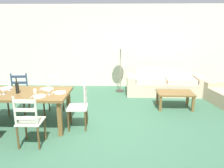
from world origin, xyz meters
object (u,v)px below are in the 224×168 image
at_px(dining_chair_far_left, 19,94).
at_px(coffee_cup_primary, 35,91).
at_px(wine_bottle, 17,88).
at_px(couch, 164,84).
at_px(standing_lamp, 120,47).
at_px(dining_chair_far_right, 54,94).
at_px(wine_glass_far_left, 9,85).
at_px(dining_chair_near_right, 29,121).
at_px(coffee_table, 175,95).
at_px(dining_table, 23,97).
at_px(dining_chair_head_east, 80,106).
at_px(wine_glass_near_left, 3,89).
at_px(wine_glass_near_right, 49,89).

bearing_deg(dining_chair_far_left, coffee_cup_primary, -47.43).
bearing_deg(wine_bottle, couch, 35.51).
bearing_deg(standing_lamp, coffee_cup_primary, -123.01).
bearing_deg(dining_chair_far_right, standing_lamp, 49.27).
distance_m(wine_bottle, wine_glass_far_left, 0.32).
distance_m(dining_chair_near_right, standing_lamp, 3.82).
bearing_deg(coffee_cup_primary, coffee_table, 21.77).
bearing_deg(dining_table, dining_chair_head_east, -0.50).
relative_size(dining_chair_far_right, coffee_table, 1.07).
xyz_separation_m(dining_chair_far_left, wine_glass_near_left, (0.11, -0.84, 0.38)).
relative_size(wine_glass_near_left, coffee_cup_primary, 1.79).
relative_size(dining_chair_near_right, dining_chair_far_left, 1.00).
bearing_deg(dining_chair_far_right, coffee_table, 8.37).
height_order(dining_table, wine_bottle, wine_bottle).
bearing_deg(dining_chair_far_right, coffee_cup_primary, -99.43).
bearing_deg(dining_chair_near_right, coffee_table, 33.27).
relative_size(dining_table, wine_glass_far_left, 11.80).
bearing_deg(wine_glass_near_left, dining_table, 22.66).
height_order(dining_chair_head_east, coffee_table, dining_chair_head_east).
relative_size(wine_bottle, wine_glass_near_left, 1.96).
xyz_separation_m(dining_chair_head_east, wine_glass_far_left, (-1.50, 0.15, 0.38)).
bearing_deg(standing_lamp, dining_chair_near_right, -115.25).
bearing_deg(wine_bottle, dining_chair_far_right, 58.03).
height_order(dining_chair_near_right, wine_glass_near_right, dining_chair_near_right).
bearing_deg(dining_chair_near_right, standing_lamp, 64.75).
bearing_deg(couch, coffee_cup_primary, -141.29).
relative_size(dining_chair_far_right, wine_glass_near_right, 5.96).
xyz_separation_m(dining_chair_head_east, coffee_cup_primary, (-0.89, -0.05, 0.32)).
bearing_deg(dining_table, standing_lamp, 52.20).
distance_m(dining_table, wine_bottle, 0.22).
bearing_deg(couch, dining_chair_near_right, -132.78).
bearing_deg(coffee_table, coffee_cup_primary, -158.23).
xyz_separation_m(wine_bottle, couch, (3.43, 2.45, -0.58)).
bearing_deg(dining_table, wine_glass_far_left, 156.66).
height_order(dining_chair_far_left, coffee_table, dining_chair_far_left).
bearing_deg(wine_glass_far_left, wine_bottle, -35.96).
relative_size(wine_glass_near_right, coffee_table, 0.18).
relative_size(dining_chair_head_east, coffee_cup_primary, 10.67).
distance_m(dining_chair_far_left, wine_bottle, 0.92).
bearing_deg(coffee_cup_primary, wine_glass_far_left, 162.19).
xyz_separation_m(couch, coffee_table, (0.04, -1.22, 0.06)).
height_order(wine_bottle, standing_lamp, standing_lamp).
bearing_deg(dining_chair_near_right, wine_glass_near_right, 75.21).
bearing_deg(standing_lamp, wine_glass_near_right, -117.52).
bearing_deg(coffee_table, couch, 92.10).
xyz_separation_m(wine_glass_near_left, standing_lamp, (2.32, 2.72, 0.55)).
bearing_deg(wine_glass_near_right, dining_table, 168.31).
bearing_deg(dining_chair_near_right, dining_chair_far_right, 90.07).
bearing_deg(coffee_table, dining_chair_head_east, -151.73).
height_order(dining_chair_far_left, couch, dining_chair_far_left).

